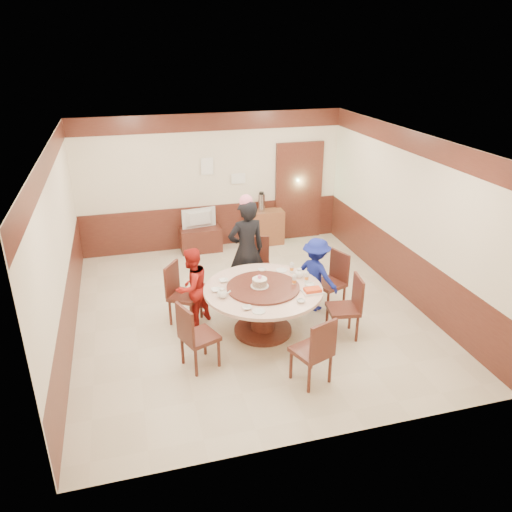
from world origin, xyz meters
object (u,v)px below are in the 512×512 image
object	(u,v)px
banquet_table	(263,301)
thermos	(261,203)
shrimp_platter	(313,291)
tv_stand	(201,239)
television	(200,219)
person_standing	(246,250)
birthday_cake	(260,282)
person_blue	(316,274)
side_cabinet	(265,227)
person_red	(192,287)

from	to	relation	value
banquet_table	thermos	xyz separation A→B (m)	(0.96, 3.45, 0.41)
shrimp_platter	banquet_table	bearing A→B (deg)	154.10
tv_stand	thermos	size ratio (longest dim) A/B	2.24
banquet_table	television	bearing A→B (deg)	96.31
banquet_table	television	size ratio (longest dim) A/B	2.45
person_standing	birthday_cake	xyz separation A→B (m)	(-0.09, -1.14, -0.04)
person_standing	birthday_cake	bearing A→B (deg)	78.47
tv_stand	person_blue	bearing A→B (deg)	-64.38
side_cabinet	thermos	xyz separation A→B (m)	(-0.07, 0.00, 0.56)
tv_stand	person_red	bearing A→B (deg)	-101.90
birthday_cake	television	xyz separation A→B (m)	(-0.33, 3.40, -0.14)
shrimp_platter	tv_stand	bearing A→B (deg)	105.47
person_standing	shrimp_platter	xyz separation A→B (m)	(0.62, -1.47, -0.10)
birthday_cake	television	distance (m)	3.42
person_red	shrimp_platter	size ratio (longest dim) A/B	4.21
person_standing	person_red	size ratio (longest dim) A/B	1.39
person_blue	side_cabinet	distance (m)	2.98
person_standing	shrimp_platter	bearing A→B (deg)	105.67
banquet_table	thermos	world-z (taller)	thermos
banquet_table	shrimp_platter	xyz separation A→B (m)	(0.66, -0.32, 0.24)
banquet_table	thermos	size ratio (longest dim) A/B	4.66
person_blue	television	distance (m)	3.26
person_standing	television	xyz separation A→B (m)	(-0.42, 2.26, -0.17)
person_standing	birthday_cake	world-z (taller)	person_standing
person_standing	thermos	world-z (taller)	person_standing
tv_stand	thermos	xyz separation A→B (m)	(1.33, 0.03, 0.69)
person_red	person_blue	world-z (taller)	person_red
banquet_table	person_blue	xyz separation A→B (m)	(1.03, 0.48, 0.09)
banquet_table	birthday_cake	bearing A→B (deg)	163.30
side_cabinet	thermos	bearing A→B (deg)	180.00
banquet_table	side_cabinet	distance (m)	3.60
banquet_table	shrimp_platter	size ratio (longest dim) A/B	5.90
birthday_cake	side_cabinet	bearing A→B (deg)	72.57
television	thermos	bearing A→B (deg)	172.89
television	birthday_cake	bearing A→B (deg)	87.10
banquet_table	person_standing	world-z (taller)	person_standing
banquet_table	side_cabinet	bearing A→B (deg)	73.40
banquet_table	person_blue	bearing A→B (deg)	24.97
person_standing	person_blue	distance (m)	1.23
person_blue	birthday_cake	bearing A→B (deg)	79.50
side_cabinet	person_red	bearing A→B (deg)	-124.72
person_red	shrimp_platter	xyz separation A→B (m)	(1.64, -0.86, 0.15)
shrimp_platter	side_cabinet	distance (m)	3.81
person_standing	person_red	xyz separation A→B (m)	(-1.02, -0.61, -0.25)
banquet_table	shrimp_platter	distance (m)	0.77
person_red	side_cabinet	size ratio (longest dim) A/B	1.58
television	side_cabinet	xyz separation A→B (m)	(1.41, 0.03, -0.33)
shrimp_platter	side_cabinet	size ratio (longest dim) A/B	0.38
person_standing	person_blue	world-z (taller)	person_standing
banquet_table	person_red	xyz separation A→B (m)	(-0.98, 0.55, 0.10)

